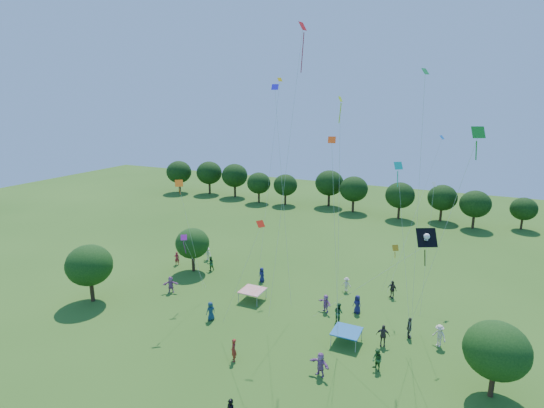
{
  "coord_description": "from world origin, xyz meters",
  "views": [
    {
      "loc": [
        14.13,
        -15.94,
        19.2
      ],
      "look_at": [
        0.0,
        14.0,
        11.0
      ],
      "focal_mm": 28.0,
      "sensor_mm": 36.0,
      "label": 1
    }
  ],
  "objects_px": {
    "near_tree_east": "(497,350)",
    "red_high_kite": "(296,85)",
    "near_tree_north": "(192,243)",
    "tent_blue": "(347,331)",
    "near_tree_west": "(89,265)",
    "pirate_kite": "(424,239)",
    "tent_red_stripe": "(252,290)"
  },
  "relations": [
    {
      "from": "near_tree_west",
      "to": "near_tree_north",
      "type": "height_order",
      "value": "near_tree_west"
    },
    {
      "from": "near_tree_west",
      "to": "red_high_kite",
      "type": "distance_m",
      "value": 25.77
    },
    {
      "from": "near_tree_north",
      "to": "near_tree_east",
      "type": "xyz_separation_m",
      "value": [
        30.37,
        -9.13,
        0.1
      ]
    },
    {
      "from": "near_tree_east",
      "to": "near_tree_west",
      "type": "bearing_deg",
      "value": -177.87
    },
    {
      "from": "near_tree_east",
      "to": "tent_red_stripe",
      "type": "relative_size",
      "value": 2.41
    },
    {
      "from": "tent_red_stripe",
      "to": "red_high_kite",
      "type": "distance_m",
      "value": 19.94
    },
    {
      "from": "near_tree_north",
      "to": "pirate_kite",
      "type": "height_order",
      "value": "pirate_kite"
    },
    {
      "from": "tent_red_stripe",
      "to": "pirate_kite",
      "type": "distance_m",
      "value": 19.5
    },
    {
      "from": "tent_red_stripe",
      "to": "tent_blue",
      "type": "height_order",
      "value": "same"
    },
    {
      "from": "near_tree_north",
      "to": "near_tree_east",
      "type": "relative_size",
      "value": 0.96
    },
    {
      "from": "near_tree_east",
      "to": "tent_red_stripe",
      "type": "xyz_separation_m",
      "value": [
        -20.79,
        5.5,
        -2.39
      ]
    },
    {
      "from": "near_tree_east",
      "to": "red_high_kite",
      "type": "height_order",
      "value": "red_high_kite"
    },
    {
      "from": "tent_blue",
      "to": "pirate_kite",
      "type": "relative_size",
      "value": 0.22
    },
    {
      "from": "tent_blue",
      "to": "red_high_kite",
      "type": "height_order",
      "value": "red_high_kite"
    },
    {
      "from": "tent_red_stripe",
      "to": "tent_blue",
      "type": "relative_size",
      "value": 1.0
    },
    {
      "from": "near_tree_north",
      "to": "red_high_kite",
      "type": "distance_m",
      "value": 22.92
    },
    {
      "from": "tent_blue",
      "to": "red_high_kite",
      "type": "bearing_deg",
      "value": 160.95
    },
    {
      "from": "near_tree_north",
      "to": "pirate_kite",
      "type": "distance_m",
      "value": 28.21
    },
    {
      "from": "near_tree_east",
      "to": "tent_red_stripe",
      "type": "bearing_deg",
      "value": 165.17
    },
    {
      "from": "near_tree_north",
      "to": "red_high_kite",
      "type": "relative_size",
      "value": 0.21
    },
    {
      "from": "pirate_kite",
      "to": "red_high_kite",
      "type": "distance_m",
      "value": 15.37
    },
    {
      "from": "near_tree_east",
      "to": "pirate_kite",
      "type": "xyz_separation_m",
      "value": [
        -4.96,
        -0.78,
        7.09
      ]
    },
    {
      "from": "tent_red_stripe",
      "to": "near_tree_north",
      "type": "bearing_deg",
      "value": 159.27
    },
    {
      "from": "near_tree_west",
      "to": "near_tree_north",
      "type": "relative_size",
      "value": 1.13
    },
    {
      "from": "near_tree_west",
      "to": "red_high_kite",
      "type": "bearing_deg",
      "value": 15.46
    },
    {
      "from": "near_tree_north",
      "to": "tent_red_stripe",
      "type": "xyz_separation_m",
      "value": [
        9.58,
        -3.62,
        -2.29
      ]
    },
    {
      "from": "near_tree_east",
      "to": "pirate_kite",
      "type": "bearing_deg",
      "value": -171.01
    },
    {
      "from": "tent_blue",
      "to": "pirate_kite",
      "type": "xyz_separation_m",
      "value": [
        5.45,
        -2.88,
        9.48
      ]
    },
    {
      "from": "pirate_kite",
      "to": "red_high_kite",
      "type": "bearing_deg",
      "value": 156.38
    },
    {
      "from": "red_high_kite",
      "to": "tent_blue",
      "type": "bearing_deg",
      "value": -19.05
    },
    {
      "from": "near_tree_east",
      "to": "tent_blue",
      "type": "distance_m",
      "value": 10.88
    },
    {
      "from": "tent_red_stripe",
      "to": "pirate_kite",
      "type": "height_order",
      "value": "pirate_kite"
    }
  ]
}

